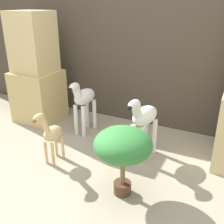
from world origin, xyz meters
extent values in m
plane|color=#9E937F|center=(0.00, 0.00, 0.00)|extent=(14.00, 14.00, 0.00)
cube|color=#473D33|center=(0.00, 1.66, 1.10)|extent=(6.40, 0.08, 2.20)
cube|color=#D1B775|center=(-1.28, 1.10, 0.34)|extent=(0.56, 0.53, 0.67)
cube|color=#DBC184|center=(-1.28, 1.10, 1.05)|extent=(0.47, 0.45, 0.74)
cylinder|color=white|center=(0.35, 0.71, 0.19)|extent=(0.05, 0.05, 0.38)
cylinder|color=white|center=(0.24, 0.73, 0.19)|extent=(0.05, 0.05, 0.38)
cylinder|color=white|center=(0.40, 0.96, 0.19)|extent=(0.05, 0.05, 0.38)
cylinder|color=white|center=(0.30, 0.98, 0.19)|extent=(0.05, 0.05, 0.38)
ellipsoid|color=white|center=(0.32, 0.85, 0.46)|extent=(0.25, 0.39, 0.18)
cylinder|color=white|center=(0.29, 0.70, 0.57)|extent=(0.11, 0.15, 0.17)
ellipsoid|color=white|center=(0.28, 0.65, 0.64)|extent=(0.12, 0.18, 0.10)
sphere|color=black|center=(0.27, 0.58, 0.63)|extent=(0.05, 0.05, 0.05)
cube|color=black|center=(0.29, 0.70, 0.58)|extent=(0.04, 0.07, 0.14)
cylinder|color=white|center=(-0.47, 0.93, 0.19)|extent=(0.05, 0.05, 0.38)
cylinder|color=white|center=(-0.57, 0.93, 0.19)|extent=(0.05, 0.05, 0.38)
cylinder|color=white|center=(-0.47, 1.18, 0.19)|extent=(0.05, 0.05, 0.38)
cylinder|color=white|center=(-0.57, 1.18, 0.19)|extent=(0.05, 0.05, 0.38)
ellipsoid|color=white|center=(-0.52, 1.06, 0.46)|extent=(0.18, 0.36, 0.18)
cylinder|color=white|center=(-0.52, 0.90, 0.57)|extent=(0.09, 0.13, 0.17)
ellipsoid|color=white|center=(-0.52, 0.86, 0.64)|extent=(0.09, 0.16, 0.10)
sphere|color=black|center=(-0.52, 0.79, 0.63)|extent=(0.05, 0.05, 0.05)
cube|color=black|center=(-0.52, 0.90, 0.58)|extent=(0.02, 0.07, 0.14)
cylinder|color=tan|center=(-0.41, 0.27, 0.13)|extent=(0.03, 0.03, 0.25)
cylinder|color=tan|center=(-0.49, 0.27, 0.13)|extent=(0.03, 0.03, 0.25)
cylinder|color=tan|center=(-0.40, 0.42, 0.13)|extent=(0.03, 0.03, 0.25)
cylinder|color=tan|center=(-0.49, 0.42, 0.13)|extent=(0.03, 0.03, 0.25)
ellipsoid|color=tan|center=(-0.45, 0.35, 0.31)|extent=(0.15, 0.23, 0.15)
cylinder|color=tan|center=(-0.45, 0.25, 0.45)|extent=(0.06, 0.12, 0.22)
ellipsoid|color=tan|center=(-0.45, 0.18, 0.54)|extent=(0.08, 0.14, 0.08)
sphere|color=brown|center=(-0.46, 0.13, 0.54)|extent=(0.04, 0.04, 0.04)
cylinder|color=#513323|center=(0.37, 0.20, 0.05)|extent=(0.15, 0.15, 0.10)
cylinder|color=brown|center=(0.37, 0.20, 0.22)|extent=(0.04, 0.04, 0.24)
ellipsoid|color=#337F38|center=(0.37, 0.20, 0.47)|extent=(0.47, 0.47, 0.26)
camera|label=1|loc=(1.10, -1.45, 1.51)|focal=42.00mm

